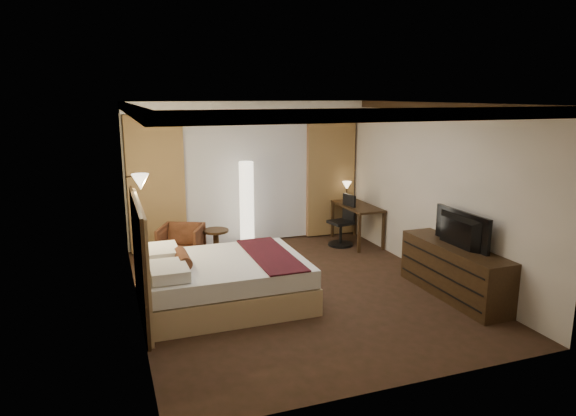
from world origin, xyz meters
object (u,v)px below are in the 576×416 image
object	(u,v)px
bed	(225,281)
dresser	(454,271)
floor_lamp	(247,206)
television	(456,224)
side_table	(216,243)
office_chair	(341,221)
desk	(357,224)
armchair	(181,242)

from	to	relation	value
bed	dresser	world-z (taller)	dresser
floor_lamp	dresser	size ratio (longest dim) A/B	0.86
floor_lamp	television	bearing A→B (deg)	-56.30
bed	side_table	bearing A→B (deg)	81.35
office_chair	television	xyz separation A→B (m)	(0.39, -2.82, 0.58)
side_table	television	bearing A→B (deg)	-46.80
desk	television	bearing A→B (deg)	-89.60
dresser	side_table	bearing A→B (deg)	133.51
armchair	side_table	world-z (taller)	armchair
office_chair	bed	bearing A→B (deg)	-152.93
desk	office_chair	bearing A→B (deg)	-172.24
armchair	desk	distance (m)	3.36
side_table	desk	size ratio (longest dim) A/B	0.40
side_table	office_chair	size ratio (longest dim) A/B	0.51
dresser	office_chair	bearing A→B (deg)	98.41
side_table	dresser	distance (m)	4.05
floor_lamp	office_chair	xyz separation A→B (m)	(1.73, -0.36, -0.34)
bed	dresser	size ratio (longest dim) A/B	1.13
bed	desk	bearing A→B (deg)	33.56
dresser	television	xyz separation A→B (m)	(-0.03, 0.00, 0.69)
armchair	television	size ratio (longest dim) A/B	0.64
bed	desk	size ratio (longest dim) A/B	1.74
desk	floor_lamp	bearing A→B (deg)	171.59
dresser	armchair	bearing A→B (deg)	139.96
floor_lamp	dresser	distance (m)	3.87
side_table	desk	bearing A→B (deg)	-1.40
office_chair	television	distance (m)	2.90
floor_lamp	armchair	bearing A→B (deg)	-165.73
side_table	office_chair	world-z (taller)	office_chair
office_chair	dresser	distance (m)	2.85
floor_lamp	desk	bearing A→B (deg)	-8.41
side_table	desk	world-z (taller)	desk
armchair	office_chair	bearing A→B (deg)	23.92
office_chair	dresser	xyz separation A→B (m)	(0.42, -2.82, -0.11)
armchair	dresser	bearing A→B (deg)	-15.32
floor_lamp	office_chair	size ratio (longest dim) A/B	1.69
side_table	floor_lamp	bearing A→B (deg)	20.97
bed	side_table	distance (m)	2.12
floor_lamp	desk	world-z (taller)	floor_lamp
floor_lamp	television	size ratio (longest dim) A/B	1.50
television	bed	bearing A→B (deg)	74.48
bed	side_table	world-z (taller)	bed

